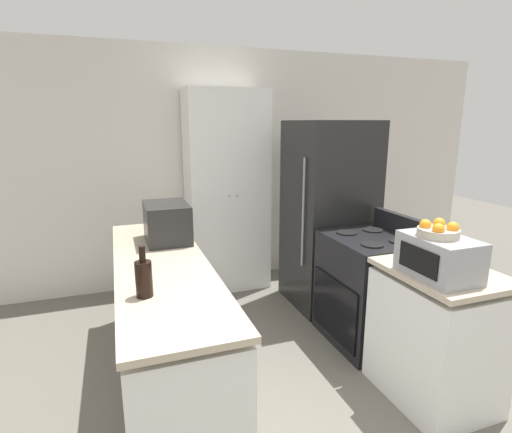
# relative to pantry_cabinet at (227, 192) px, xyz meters

# --- Properties ---
(wall_back) EXTENTS (7.00, 0.06, 2.60)m
(wall_back) POSITION_rel_pantry_cabinet_xyz_m (-0.06, 0.28, 0.23)
(wall_back) COLOR silver
(wall_back) RESTS_ON ground_plane
(counter_left) EXTENTS (0.60, 2.22, 0.90)m
(counter_left) POSITION_rel_pantry_cabinet_xyz_m (-0.89, -1.55, -0.64)
(counter_left) COLOR silver
(counter_left) RESTS_ON ground_plane
(counter_right) EXTENTS (0.60, 0.74, 0.90)m
(counter_right) POSITION_rel_pantry_cabinet_xyz_m (0.77, -2.29, -0.64)
(counter_right) COLOR silver
(counter_right) RESTS_ON ground_plane
(pantry_cabinet) EXTENTS (0.85, 0.50, 2.15)m
(pantry_cabinet) POSITION_rel_pantry_cabinet_xyz_m (0.00, 0.00, 0.00)
(pantry_cabinet) COLOR white
(pantry_cabinet) RESTS_ON ground_plane
(stove) EXTENTS (0.66, 0.74, 1.06)m
(stove) POSITION_rel_pantry_cabinet_xyz_m (0.79, -1.53, -0.61)
(stove) COLOR black
(stove) RESTS_ON ground_plane
(refrigerator) EXTENTS (0.75, 0.76, 1.83)m
(refrigerator) POSITION_rel_pantry_cabinet_xyz_m (0.83, -0.74, -0.16)
(refrigerator) COLOR black
(refrigerator) RESTS_ON ground_plane
(microwave) EXTENTS (0.33, 0.46, 0.30)m
(microwave) POSITION_rel_pantry_cabinet_xyz_m (-0.78, -1.06, -0.02)
(microwave) COLOR black
(microwave) RESTS_ON counter_left
(wine_bottle) EXTENTS (0.09, 0.09, 0.28)m
(wine_bottle) POSITION_rel_pantry_cabinet_xyz_m (-1.03, -2.06, -0.07)
(wine_bottle) COLOR black
(wine_bottle) RESTS_ON counter_left
(toaster_oven) EXTENTS (0.31, 0.44, 0.25)m
(toaster_oven) POSITION_rel_pantry_cabinet_xyz_m (0.65, -2.37, -0.05)
(toaster_oven) COLOR #939399
(toaster_oven) RESTS_ON counter_right
(fruit_bowl) EXTENTS (0.24, 0.24, 0.10)m
(fruit_bowl) POSITION_rel_pantry_cabinet_xyz_m (0.63, -2.36, 0.12)
(fruit_bowl) COLOR #B2A893
(fruit_bowl) RESTS_ON toaster_oven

